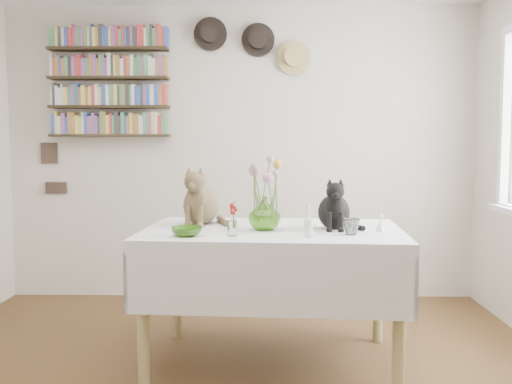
{
  "coord_description": "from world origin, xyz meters",
  "views": [
    {
      "loc": [
        0.21,
        -2.66,
        1.32
      ],
      "look_at": [
        0.16,
        0.63,
        1.05
      ],
      "focal_mm": 40.0,
      "sensor_mm": 36.0,
      "label": 1
    }
  ],
  "objects_px": {
    "tabby_cat": "(201,195)",
    "bookshelf_unit": "(109,83)",
    "black_cat": "(334,203)",
    "flower_vase": "(264,213)",
    "dining_table": "(273,262)"
  },
  "relations": [
    {
      "from": "tabby_cat",
      "to": "bookshelf_unit",
      "type": "relative_size",
      "value": 0.37
    },
    {
      "from": "dining_table",
      "to": "tabby_cat",
      "type": "relative_size",
      "value": 4.26
    },
    {
      "from": "tabby_cat",
      "to": "flower_vase",
      "type": "height_order",
      "value": "tabby_cat"
    },
    {
      "from": "black_cat",
      "to": "flower_vase",
      "type": "bearing_deg",
      "value": -168.46
    },
    {
      "from": "tabby_cat",
      "to": "bookshelf_unit",
      "type": "bearing_deg",
      "value": 137.51
    },
    {
      "from": "tabby_cat",
      "to": "black_cat",
      "type": "distance_m",
      "value": 0.84
    },
    {
      "from": "black_cat",
      "to": "flower_vase",
      "type": "distance_m",
      "value": 0.42
    },
    {
      "from": "dining_table",
      "to": "bookshelf_unit",
      "type": "bearing_deg",
      "value": 133.58
    },
    {
      "from": "bookshelf_unit",
      "to": "black_cat",
      "type": "bearing_deg",
      "value": -39.46
    },
    {
      "from": "black_cat",
      "to": "bookshelf_unit",
      "type": "bearing_deg",
      "value": 143.9
    },
    {
      "from": "dining_table",
      "to": "tabby_cat",
      "type": "bearing_deg",
      "value": 155.14
    },
    {
      "from": "black_cat",
      "to": "bookshelf_unit",
      "type": "height_order",
      "value": "bookshelf_unit"
    },
    {
      "from": "dining_table",
      "to": "tabby_cat",
      "type": "distance_m",
      "value": 0.63
    },
    {
      "from": "flower_vase",
      "to": "bookshelf_unit",
      "type": "bearing_deg",
      "value": 131.5
    },
    {
      "from": "tabby_cat",
      "to": "black_cat",
      "type": "xyz_separation_m",
      "value": [
        0.82,
        -0.2,
        -0.03
      ]
    }
  ]
}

